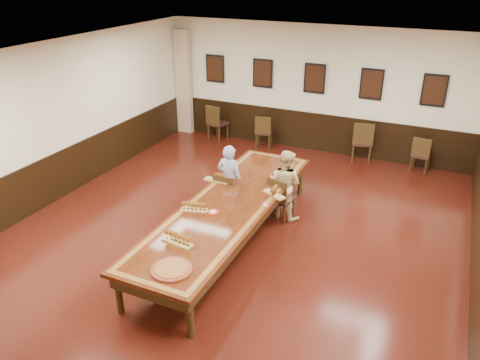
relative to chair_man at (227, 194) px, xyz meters
The scene contains 23 objects.
floor 1.10m from the chair_man, 63.16° to the right, with size 8.00×10.00×0.02m, color black.
ceiling 2.94m from the chair_man, 63.16° to the right, with size 8.00×10.00×0.02m, color white.
wall_back 4.29m from the chair_man, 83.69° to the left, with size 8.00×0.02×3.20m, color #EAE8C4.
wall_left 3.84m from the chair_man, 165.82° to the right, with size 0.02×10.00×3.20m, color #EAE8C4.
chair_man is the anchor object (origin of this frame).
chair_woman 1.06m from the chair_man, 15.55° to the left, with size 0.41×0.45×0.89m, color black, non-canonical shape.
spare_chair_a 4.30m from the chair_man, 119.76° to the left, with size 0.47×0.51×1.00m, color black, non-canonical shape.
spare_chair_b 3.80m from the chair_man, 101.37° to the left, with size 0.42×0.45×0.89m, color black, non-canonical shape.
spare_chair_c 4.28m from the chair_man, 64.67° to the left, with size 0.48×0.53×1.03m, color black, non-canonical shape.
spare_chair_d 4.98m from the chair_man, 49.47° to the left, with size 0.41×0.45×0.88m, color black, non-canonical shape.
person_man 0.28m from the chair_man, 89.30° to the left, with size 0.52×0.34×1.42m, color #4C5BC0.
person_woman 1.14m from the chair_man, 19.88° to the left, with size 0.69×0.53×1.38m, color beige.
pink_phone 1.28m from the chair_man, 31.81° to the right, with size 0.07×0.14×0.01m, color #EC4EA1.
curtain 5.22m from the chair_man, 130.04° to the left, with size 0.45×0.18×2.90m, color tan.
wainscoting 1.01m from the chair_man, 63.16° to the right, with size 8.00×10.00×1.00m.
conference_table 1.02m from the chair_man, 63.16° to the right, with size 1.40×5.00×0.76m.
posters 4.32m from the chair_man, 83.58° to the left, with size 6.14×0.04×0.74m.
flight_a 0.44m from the chair_man, 128.25° to the right, with size 0.50×0.16×0.19m.
flight_b 1.15m from the chair_man, 13.11° to the right, with size 0.49×0.35×0.18m.
flight_c 1.40m from the chair_man, 88.07° to the right, with size 0.47×0.25×0.17m.
flight_d 2.38m from the chair_man, 82.20° to the right, with size 0.53×0.23×0.19m.
red_plate_grp 1.36m from the chair_man, 74.14° to the right, with size 0.20×0.20×0.03m.
carved_platter 3.01m from the chair_man, 78.40° to the right, with size 0.71×0.71×0.05m.
Camera 1 is at (3.18, -6.38, 4.58)m, focal length 35.00 mm.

